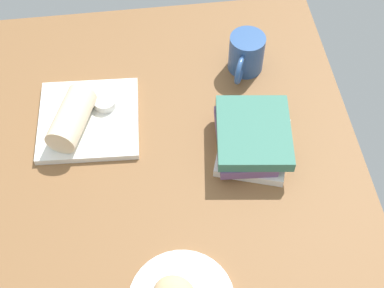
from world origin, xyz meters
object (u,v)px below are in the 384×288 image
Objects in this scene: breakfast_wrap at (72,118)px; book_stack at (251,139)px; sauce_cup at (105,102)px; coffee_mug at (246,54)px; square_plate at (89,119)px.

breakfast_wrap reaches higher than book_stack.
coffee_mug is (9.02, -34.67, 2.31)cm from sauce_cup.
coffee_mug is (12.18, -38.70, 4.19)cm from square_plate.
breakfast_wrap reaches higher than square_plate.
sauce_cup is 34.99cm from book_stack.
breakfast_wrap is 1.12× the size of coffee_mug.
square_plate is at bearing 58.79° from breakfast_wrap.
book_stack is 24.62cm from coffee_mug.
square_plate is 5.46cm from sauce_cup.
coffee_mug reaches higher than book_stack.
breakfast_wrap reaches higher than sauce_cup.
square_plate is 1.74× the size of coffee_mug.
square_plate is at bearing 107.47° from coffee_mug.
square_plate is 5.87cm from breakfast_wrap.
breakfast_wrap is at bearing 75.98° from book_stack.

